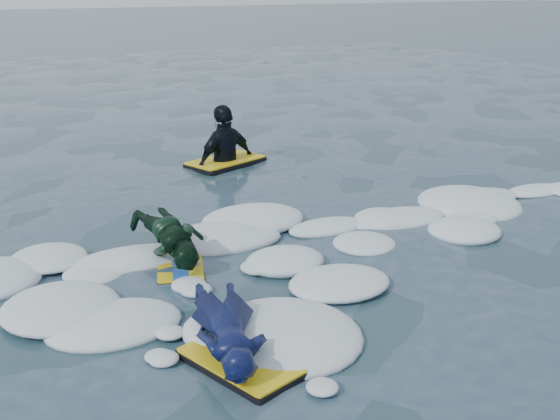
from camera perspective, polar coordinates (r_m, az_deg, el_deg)
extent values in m
plane|color=#162736|center=(5.96, -4.69, -8.56)|extent=(120.00, 120.00, 0.00)
cube|color=black|center=(5.21, -3.23, -12.36)|extent=(0.81, 1.05, 0.05)
cube|color=yellow|center=(5.20, -3.24, -12.07)|extent=(0.78, 1.02, 0.02)
imported|color=#0B1553|center=(5.34, -4.25, -9.56)|extent=(0.78, 1.46, 0.33)
cube|color=black|center=(6.85, -8.10, -4.66)|extent=(0.64, 0.90, 0.04)
cube|color=yellow|center=(6.84, -8.11, -4.45)|extent=(0.62, 0.88, 0.01)
cube|color=blue|center=(6.84, -8.12, -4.38)|extent=(0.35, 0.78, 0.00)
imported|color=black|center=(6.95, -8.65, -2.36)|extent=(0.60, 1.22, 0.46)
cube|color=black|center=(10.59, -4.44, 3.88)|extent=(1.34, 1.06, 0.06)
cube|color=yellow|center=(10.58, -4.45, 4.09)|extent=(1.30, 1.03, 0.02)
imported|color=black|center=(10.59, -4.44, 3.83)|extent=(1.12, 0.75, 1.76)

